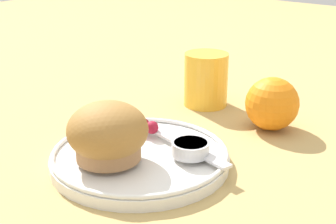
% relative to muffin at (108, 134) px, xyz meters
% --- Properties ---
extents(ground_plane, '(3.00, 3.00, 0.00)m').
position_rel_muffin_xyz_m(ground_plane, '(0.02, 0.04, -0.05)').
color(ground_plane, tan).
extents(plate, '(0.23, 0.23, 0.02)m').
position_rel_muffin_xyz_m(plate, '(0.01, 0.05, -0.04)').
color(plate, white).
rests_on(plate, ground_plane).
extents(muffin, '(0.10, 0.10, 0.07)m').
position_rel_muffin_xyz_m(muffin, '(0.00, 0.00, 0.00)').
color(muffin, '#9E7047').
rests_on(muffin, plate).
extents(cream_ramekin, '(0.05, 0.05, 0.02)m').
position_rel_muffin_xyz_m(cream_ramekin, '(0.07, 0.07, -0.02)').
color(cream_ramekin, silver).
rests_on(cream_ramekin, plate).
extents(berry_pair, '(0.03, 0.02, 0.02)m').
position_rel_muffin_xyz_m(berry_pair, '(-0.02, 0.09, -0.02)').
color(berry_pair, maroon).
rests_on(berry_pair, plate).
extents(butter_knife, '(0.20, 0.05, 0.00)m').
position_rel_muffin_xyz_m(butter_knife, '(0.03, 0.09, -0.03)').
color(butter_knife, silver).
rests_on(butter_knife, plate).
extents(orange_fruit, '(0.08, 0.08, 0.08)m').
position_rel_muffin_xyz_m(orange_fruit, '(0.08, 0.25, -0.01)').
color(orange_fruit, orange).
rests_on(orange_fruit, ground_plane).
extents(juice_glass, '(0.07, 0.07, 0.09)m').
position_rel_muffin_xyz_m(juice_glass, '(-0.06, 0.27, -0.01)').
color(juice_glass, gold).
rests_on(juice_glass, ground_plane).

